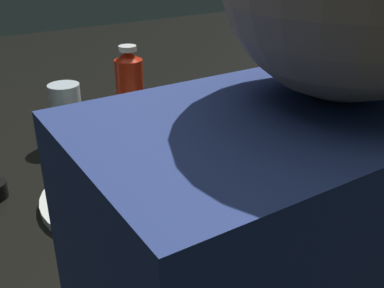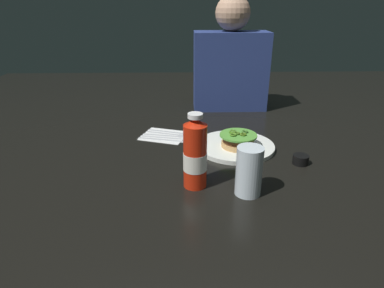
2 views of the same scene
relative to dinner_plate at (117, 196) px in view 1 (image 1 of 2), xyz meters
The scene contains 12 objects.
ground_plane 0.09m from the dinner_plate, 90.55° to the right, with size 3.00×3.00×0.00m, color black.
dinner_plate is the anchor object (origin of this frame).
burger_sandwich 0.04m from the dinner_plate, 74.57° to the right, with size 0.13×0.13×0.05m.
ketchup_bottle 0.32m from the dinner_plate, 121.07° to the right, with size 0.07×0.07×0.22m.
water_glass 0.31m from the dinner_plate, 92.33° to the right, with size 0.07×0.07×0.14m, color silver.
napkin 0.29m from the dinner_plate, 154.68° to the left, with size 0.17×0.14×0.00m, color white.
butter_knife 0.27m from the dinner_plate, 162.67° to the left, with size 0.20×0.06×0.00m.
table_knife 0.27m from the dinner_plate, 158.03° to the left, with size 0.20×0.06×0.00m.
spoon_utensil 0.27m from the dinner_plate, 153.38° to the left, with size 0.18×0.05×0.00m.
fork_utensil 0.28m from the dinner_plate, 149.90° to the left, with size 0.17×0.07×0.00m.
steak_knife 0.28m from the dinner_plate, 145.31° to the left, with size 0.19×0.08×0.00m.
diner_person 0.55m from the dinner_plate, 85.29° to the left, with size 0.35×0.16×0.52m.
Camera 1 is at (0.27, 0.78, 0.46)m, focal length 42.27 mm.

